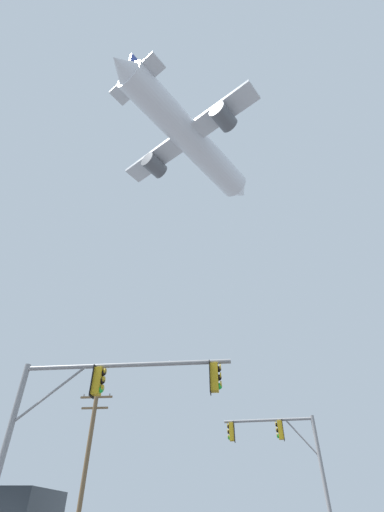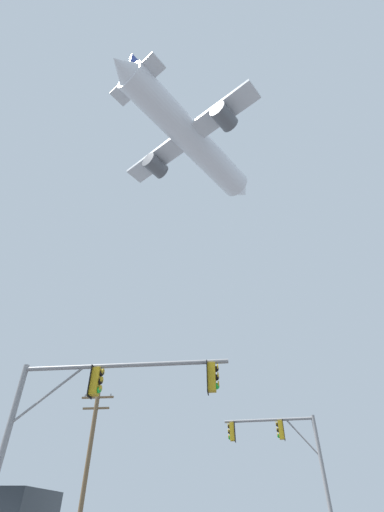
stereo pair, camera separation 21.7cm
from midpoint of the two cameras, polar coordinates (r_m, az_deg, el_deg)
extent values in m
cylinder|color=gray|center=(13.88, -28.58, -26.07)|extent=(0.20, 0.20, 5.53)
cylinder|color=gray|center=(13.00, -11.04, -16.90)|extent=(7.21, 0.25, 0.15)
cylinder|color=gray|center=(13.67, -22.37, -19.89)|extent=(2.21, 0.11, 1.85)
cube|color=gold|center=(12.33, 3.09, -18.99)|extent=(0.26, 0.32, 0.90)
cylinder|color=gold|center=(12.49, 3.01, -16.76)|extent=(0.05, 0.05, 0.12)
cube|color=black|center=(12.34, 2.40, -19.03)|extent=(0.03, 0.46, 1.04)
sphere|color=black|center=(12.41, 3.75, -17.77)|extent=(0.20, 0.20, 0.20)
cylinder|color=gold|center=(12.42, 4.05, -17.49)|extent=(0.04, 0.21, 0.21)
sphere|color=black|center=(12.32, 3.80, -19.00)|extent=(0.20, 0.20, 0.20)
cylinder|color=gold|center=(12.33, 4.11, -18.72)|extent=(0.04, 0.21, 0.21)
sphere|color=green|center=(12.24, 3.86, -20.25)|extent=(0.20, 0.20, 0.20)
cylinder|color=gold|center=(12.25, 4.17, -19.97)|extent=(0.04, 0.21, 0.21)
cube|color=gold|center=(13.13, -15.47, -18.92)|extent=(0.26, 0.32, 0.90)
cylinder|color=gold|center=(13.28, -15.11, -16.84)|extent=(0.05, 0.05, 0.12)
cube|color=black|center=(13.18, -16.08, -18.89)|extent=(0.03, 0.46, 1.04)
sphere|color=black|center=(13.16, -14.66, -17.84)|extent=(0.20, 0.20, 0.20)
cylinder|color=gold|center=(13.16, -14.34, -17.61)|extent=(0.04, 0.21, 0.21)
sphere|color=black|center=(13.08, -14.85, -18.99)|extent=(0.20, 0.20, 0.20)
cylinder|color=gold|center=(13.07, -14.53, -18.76)|extent=(0.04, 0.21, 0.21)
sphere|color=green|center=(13.00, -15.05, -20.16)|extent=(0.20, 0.20, 0.20)
cylinder|color=gold|center=(13.00, -14.72, -19.93)|extent=(0.04, 0.21, 0.21)
cylinder|color=gray|center=(21.73, 20.10, -30.35)|extent=(0.20, 0.20, 5.61)
cylinder|color=gray|center=(21.93, 11.80, -24.53)|extent=(4.80, 0.58, 0.15)
cylinder|color=gray|center=(21.86, 17.01, -26.21)|extent=(1.51, 0.21, 1.86)
cube|color=gold|center=(21.91, 6.13, -26.40)|extent=(0.29, 0.34, 0.90)
cylinder|color=gold|center=(22.00, 6.03, -25.10)|extent=(0.05, 0.05, 0.12)
cube|color=black|center=(21.90, 6.53, -26.37)|extent=(0.07, 0.46, 1.04)
sphere|color=black|center=(21.97, 5.66, -25.74)|extent=(0.20, 0.20, 0.20)
cylinder|color=gold|center=(21.98, 5.46, -25.60)|extent=(0.06, 0.21, 0.21)
sphere|color=black|center=(21.92, 5.71, -26.46)|extent=(0.20, 0.20, 0.20)
cylinder|color=gold|center=(21.93, 5.51, -26.32)|extent=(0.06, 0.21, 0.21)
sphere|color=green|center=(21.87, 5.76, -27.18)|extent=(0.20, 0.20, 0.20)
cylinder|color=gold|center=(21.89, 5.56, -27.04)|extent=(0.06, 0.21, 0.21)
cube|color=gold|center=(21.85, 13.79, -25.65)|extent=(0.29, 0.34, 0.90)
cylinder|color=gold|center=(21.94, 13.58, -24.35)|extent=(0.05, 0.05, 0.12)
cube|color=black|center=(21.86, 14.19, -25.60)|extent=(0.07, 0.46, 1.04)
sphere|color=black|center=(21.89, 13.26, -25.02)|extent=(0.20, 0.20, 0.20)
cylinder|color=gold|center=(21.90, 13.05, -24.88)|extent=(0.06, 0.21, 0.21)
sphere|color=black|center=(21.84, 13.37, -25.73)|extent=(0.20, 0.20, 0.20)
cylinder|color=gold|center=(21.85, 13.16, -25.60)|extent=(0.06, 0.21, 0.21)
sphere|color=green|center=(21.80, 13.49, -26.45)|extent=(0.20, 0.20, 0.20)
cylinder|color=gold|center=(21.80, 13.27, -26.32)|extent=(0.06, 0.21, 0.21)
cylinder|color=brown|center=(26.04, -16.85, -28.71)|extent=(0.28, 0.28, 8.21)
cube|color=brown|center=(26.69, -15.41, -21.12)|extent=(2.20, 0.12, 0.12)
cube|color=brown|center=(26.53, -15.67, -22.56)|extent=(1.80, 0.12, 0.12)
cylinder|color=gray|center=(27.03, -17.29, -20.73)|extent=(0.10, 0.10, 0.18)
cylinder|color=gray|center=(26.44, -13.40, -20.99)|extent=(0.10, 0.10, 0.18)
cylinder|color=white|center=(52.68, -0.53, 18.54)|extent=(16.41, 21.61, 4.14)
cone|color=white|center=(59.50, 7.55, 10.44)|extent=(4.85, 4.55, 3.93)
cone|color=white|center=(48.45, -11.48, 27.89)|extent=(4.36, 4.11, 3.52)
cube|color=silver|center=(51.89, -1.01, 18.60)|extent=(19.82, 14.62, 0.47)
cylinder|color=#595B60|center=(53.52, -6.25, 14.33)|extent=(3.66, 3.87, 2.33)
cylinder|color=#595B60|center=(48.87, 4.93, 21.44)|extent=(3.66, 3.87, 2.33)
cube|color=navy|center=(51.16, -8.60, 27.07)|extent=(2.28, 3.18, 4.91)
cube|color=silver|center=(49.37, -9.06, 26.26)|extent=(7.73, 6.26, 0.26)
cube|color=#1E2328|center=(9.37, -28.22, -32.16)|extent=(1.78, 2.33, 0.60)
camera|label=1|loc=(0.11, -90.26, 0.19)|focal=24.77mm
camera|label=2|loc=(0.11, 89.74, -0.19)|focal=24.77mm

